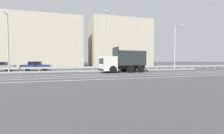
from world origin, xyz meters
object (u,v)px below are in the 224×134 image
at_px(parked_car_3, 36,66).
at_px(dump_truck, 118,64).
at_px(median_road_sign, 134,63).
at_px(street_lamp_3, 176,45).
at_px(street_lamp_2, 105,39).
at_px(church_tower, 63,48).
at_px(street_lamp_1, 8,40).

bearing_deg(parked_car_3, dump_truck, 61.97).
distance_m(median_road_sign, street_lamp_3, 9.08).
distance_m(dump_truck, median_road_sign, 4.87).
height_order(median_road_sign, street_lamp_3, street_lamp_3).
height_order(street_lamp_2, church_tower, church_tower).
bearing_deg(street_lamp_3, street_lamp_2, -178.90).
relative_size(dump_truck, church_tower, 0.51).
bearing_deg(median_road_sign, street_lamp_1, -179.18).
relative_size(median_road_sign, church_tower, 0.18).
bearing_deg(street_lamp_3, median_road_sign, -179.96).
relative_size(dump_truck, median_road_sign, 2.78).
relative_size(street_lamp_1, parked_car_3, 1.79).
relative_size(median_road_sign, parked_car_3, 0.55).
xyz_separation_m(median_road_sign, street_lamp_2, (-5.26, -0.26, 3.86)).
height_order(median_road_sign, street_lamp_2, street_lamp_2).
bearing_deg(parked_car_3, street_lamp_2, 69.74).
height_order(dump_truck, street_lamp_1, street_lamp_1).
xyz_separation_m(dump_truck, street_lamp_1, (-15.07, 2.67, 3.29)).
height_order(street_lamp_1, street_lamp_3, street_lamp_3).
distance_m(street_lamp_1, street_lamp_2, 13.71).
xyz_separation_m(median_road_sign, parked_car_3, (-16.44, 4.33, -0.52)).
distance_m(street_lamp_2, church_tower, 33.50).
distance_m(parked_car_3, church_tower, 28.64).
xyz_separation_m(median_road_sign, street_lamp_3, (8.47, 0.01, 3.28)).
distance_m(dump_truck, street_lamp_2, 4.93).
xyz_separation_m(street_lamp_2, parked_car_3, (-11.18, 4.59, -4.39)).
bearing_deg(church_tower, street_lamp_2, -76.14).
distance_m(street_lamp_2, street_lamp_3, 13.74).
height_order(dump_truck, street_lamp_2, street_lamp_2).
xyz_separation_m(street_lamp_1, parked_car_3, (2.52, 4.60, -3.77)).
bearing_deg(street_lamp_2, street_lamp_1, -179.95).
bearing_deg(street_lamp_1, street_lamp_3, 0.58).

